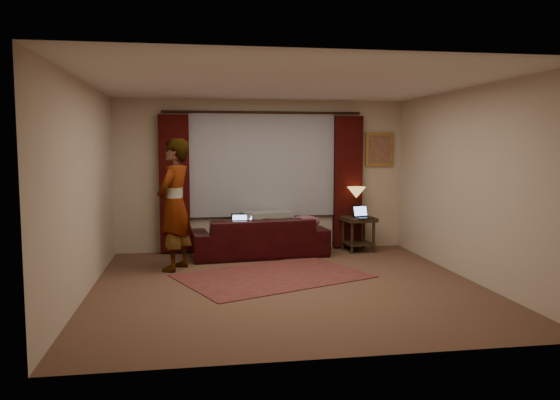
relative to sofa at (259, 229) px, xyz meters
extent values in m
cube|color=brown|center=(0.13, -1.93, -0.45)|extent=(5.00, 5.00, 0.01)
cube|color=silver|center=(0.13, -1.93, 2.15)|extent=(5.00, 5.00, 0.02)
cube|color=#C6B49A|center=(0.13, 0.57, 0.85)|extent=(5.00, 0.02, 2.60)
cube|color=#C6B49A|center=(0.13, -4.43, 0.85)|extent=(5.00, 0.02, 2.60)
cube|color=#C6B49A|center=(-2.37, -1.93, 0.85)|extent=(0.02, 5.00, 2.60)
cube|color=#C6B49A|center=(2.63, -1.93, 0.85)|extent=(0.02, 5.00, 2.60)
cube|color=#94949B|center=(0.13, 0.51, 1.05)|extent=(2.50, 0.05, 1.80)
cube|color=black|center=(-1.37, 0.46, 0.73)|extent=(0.50, 0.14, 2.30)
cube|color=black|center=(1.63, 0.46, 0.73)|extent=(0.50, 0.14, 2.30)
cylinder|color=black|center=(0.13, 0.46, 1.93)|extent=(0.04, 0.04, 3.40)
cube|color=#BA883C|center=(2.23, 0.54, 1.30)|extent=(0.50, 0.04, 0.60)
imported|color=black|center=(0.00, 0.00, 0.00)|extent=(2.30, 1.17, 0.90)
cube|color=gray|center=(0.17, 0.21, 0.45)|extent=(0.91, 0.53, 0.10)
ellipsoid|color=brown|center=(0.77, -0.04, 0.10)|extent=(0.53, 0.42, 0.21)
cube|color=brown|center=(0.02, -1.44, -0.44)|extent=(2.90, 2.46, 0.01)
cube|color=black|center=(1.74, 0.15, -0.15)|extent=(0.57, 0.57, 0.59)
imported|color=gray|center=(-1.33, -0.80, 0.51)|extent=(0.75, 0.75, 1.92)
camera|label=1|loc=(-1.07, -8.81, 1.37)|focal=35.00mm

